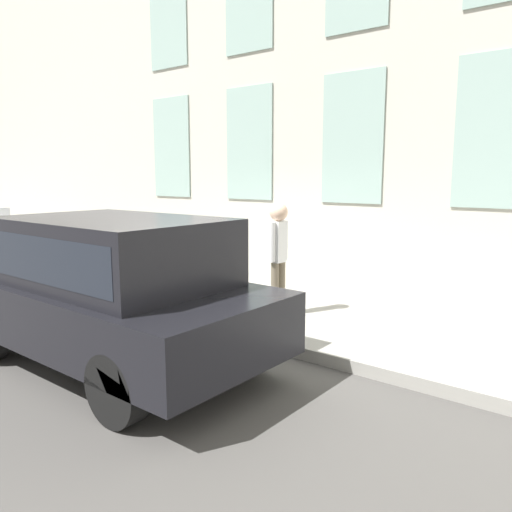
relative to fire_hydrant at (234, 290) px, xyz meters
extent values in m
plane|color=#514F4C|center=(-0.62, 0.27, -0.55)|extent=(80.00, 80.00, 0.00)
cube|color=#9E9B93|center=(0.73, 0.27, -0.47)|extent=(2.69, 60.00, 0.16)
cube|color=#9EBCB2|center=(2.06, -3.08, 2.35)|extent=(0.03, 1.12, 2.16)
cube|color=#9EBCB2|center=(2.06, -0.85, 2.35)|extent=(0.03, 1.12, 2.16)
cube|color=#9EBCB2|center=(2.06, 1.38, 2.35)|extent=(0.03, 1.12, 2.16)
cube|color=#9EBCB2|center=(2.06, 3.61, 2.35)|extent=(0.03, 1.12, 2.16)
cube|color=#9EBCB2|center=(2.06, 3.61, 5.12)|extent=(0.03, 1.12, 2.16)
cylinder|color=#2D7260|center=(0.00, 0.00, -0.37)|extent=(0.33, 0.33, 0.04)
cylinder|color=#2D7260|center=(0.00, 0.00, -0.07)|extent=(0.24, 0.24, 0.63)
sphere|color=#2C5D50|center=(0.00, 0.00, 0.24)|extent=(0.26, 0.26, 0.26)
cylinder|color=black|center=(0.00, 0.00, 0.32)|extent=(0.09, 0.09, 0.10)
cylinder|color=#2D7260|center=(0.00, -0.17, 0.00)|extent=(0.09, 0.10, 0.09)
cylinder|color=#2D7260|center=(0.00, 0.17, 0.00)|extent=(0.09, 0.10, 0.09)
cylinder|color=#726651|center=(0.32, -0.54, 0.03)|extent=(0.12, 0.12, 0.83)
cylinder|color=#726651|center=(0.50, -0.54, 0.03)|extent=(0.12, 0.12, 0.83)
cube|color=white|center=(0.41, -0.54, 0.75)|extent=(0.22, 0.16, 0.62)
cylinder|color=white|center=(0.25, -0.54, 0.76)|extent=(0.10, 0.10, 0.59)
cylinder|color=white|center=(0.57, -0.54, 0.76)|extent=(0.10, 0.10, 0.59)
sphere|color=beige|center=(0.41, -0.54, 1.20)|extent=(0.28, 0.28, 0.28)
cylinder|color=black|center=(-1.27, 1.42, -0.19)|extent=(0.24, 0.70, 0.70)
cylinder|color=black|center=(-3.04, -1.23, -0.19)|extent=(0.24, 0.70, 0.70)
cylinder|color=black|center=(-1.27, -1.23, -0.19)|extent=(0.24, 0.70, 0.70)
cube|color=black|center=(-2.16, 0.09, 0.15)|extent=(2.00, 4.27, 0.68)
cube|color=black|center=(-2.16, -0.01, 0.87)|extent=(1.76, 2.65, 0.77)
cube|color=#1E232D|center=(-2.16, -0.01, 0.87)|extent=(1.77, 2.44, 0.49)
cylinder|color=black|center=(-1.27, 4.00, -0.20)|extent=(0.24, 0.70, 0.70)
camera|label=1|loc=(-5.62, -4.91, 1.73)|focal=35.00mm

